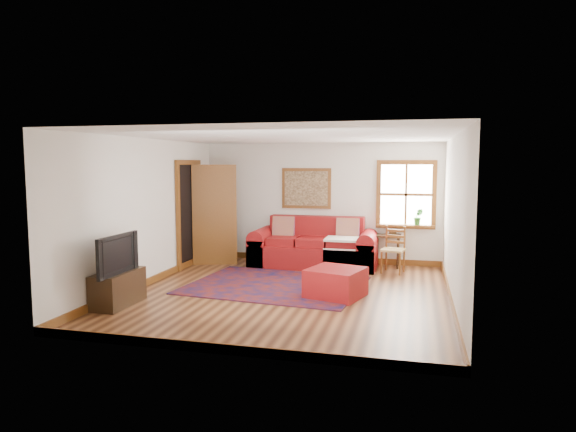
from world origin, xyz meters
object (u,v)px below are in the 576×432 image
(ladder_back_chair, at_px, (394,248))
(media_cabinet, at_px, (118,288))
(side_table, at_px, (387,241))
(red_ottoman, at_px, (336,283))
(red_leather_sofa, at_px, (314,250))

(ladder_back_chair, relative_size, media_cabinet, 0.96)
(side_table, bearing_deg, ladder_back_chair, -72.94)
(red_ottoman, xyz_separation_m, media_cabinet, (-3.04, -1.24, 0.03))
(ladder_back_chair, bearing_deg, side_table, 107.06)
(red_leather_sofa, distance_m, media_cabinet, 4.19)
(red_leather_sofa, distance_m, red_ottoman, 2.44)
(red_leather_sofa, bearing_deg, media_cabinet, -122.36)
(side_table, height_order, ladder_back_chair, ladder_back_chair)
(ladder_back_chair, bearing_deg, media_cabinet, -139.41)
(media_cabinet, bearing_deg, red_ottoman, 22.14)
(red_leather_sofa, xyz_separation_m, red_ottoman, (0.80, -2.30, -0.10))
(side_table, bearing_deg, media_cabinet, -134.15)
(red_leather_sofa, relative_size, media_cabinet, 2.75)
(side_table, xyz_separation_m, media_cabinet, (-3.68, -3.79, -0.28))
(red_ottoman, bearing_deg, side_table, 92.00)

